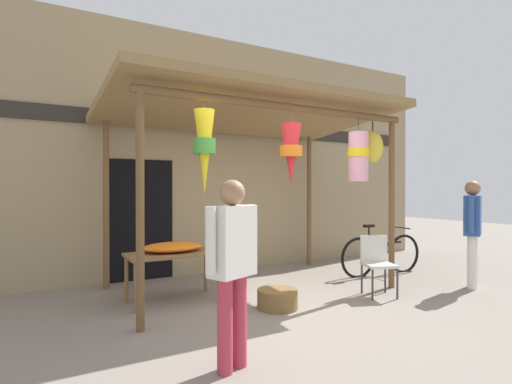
% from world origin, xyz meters
% --- Properties ---
extents(ground_plane, '(30.00, 30.00, 0.00)m').
position_xyz_m(ground_plane, '(0.00, 0.00, 0.00)').
color(ground_plane, gray).
extents(shop_facade, '(10.78, 0.29, 4.28)m').
position_xyz_m(shop_facade, '(-0.01, 2.62, 2.14)').
color(shop_facade, '#9E8966').
rests_on(shop_facade, ground_plane).
extents(market_stall_canopy, '(4.32, 2.57, 2.88)m').
position_xyz_m(market_stall_canopy, '(0.30, 0.95, 2.53)').
color(market_stall_canopy, brown).
rests_on(market_stall_canopy, ground_plane).
extents(display_table, '(1.23, 0.61, 0.66)m').
position_xyz_m(display_table, '(-0.98, 0.97, 0.59)').
color(display_table, brown).
rests_on(display_table, ground_plane).
extents(flower_heap_on_table, '(0.82, 0.57, 0.12)m').
position_xyz_m(flower_heap_on_table, '(-0.96, 1.04, 0.73)').
color(flower_heap_on_table, orange).
rests_on(flower_heap_on_table, display_table).
extents(folding_chair, '(0.52, 0.52, 0.84)m').
position_xyz_m(folding_chair, '(1.64, -0.13, 0.50)').
color(folding_chair, beige).
rests_on(folding_chair, ground_plane).
extents(wicker_basket_by_table, '(0.51, 0.51, 0.24)m').
position_xyz_m(wicker_basket_by_table, '(0.06, 0.02, 0.12)').
color(wicker_basket_by_table, brown).
rests_on(wicker_basket_by_table, ground_plane).
extents(parked_bicycle, '(1.75, 0.44, 0.92)m').
position_xyz_m(parked_bicycle, '(2.75, 0.80, 0.35)').
color(parked_bicycle, black).
rests_on(parked_bicycle, ground_plane).
extents(vendor_in_orange, '(0.56, 0.35, 1.59)m').
position_xyz_m(vendor_in_orange, '(-1.21, -1.23, 0.94)').
color(vendor_in_orange, '#B23347').
rests_on(vendor_in_orange, ground_plane).
extents(customer_foreground, '(0.54, 0.38, 1.64)m').
position_xyz_m(customer_foreground, '(3.21, -0.58, 0.96)').
color(customer_foreground, silver).
rests_on(customer_foreground, ground_plane).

